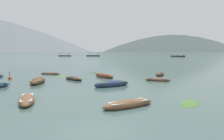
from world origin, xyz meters
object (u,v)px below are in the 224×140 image
(rowboat_5, at_px, (128,104))
(ferry_2, at_px, (65,56))
(rowboat_2, at_px, (74,79))
(ferry_1, at_px, (93,56))
(rowboat_9, at_px, (160,74))
(mooring_buoy, at_px, (10,78))
(rowboat_10, at_px, (104,76))
(rowboat_0, at_px, (27,100))
(rowboat_11, at_px, (50,73))
(ferry_0, at_px, (178,56))
(rowboat_12, at_px, (158,80))
(rowboat_4, at_px, (38,81))
(rowboat_1, at_px, (112,84))

(rowboat_5, distance_m, ferry_2, 139.57)
(rowboat_2, relative_size, ferry_1, 0.32)
(rowboat_9, distance_m, mooring_buoy, 21.62)
(rowboat_9, bearing_deg, rowboat_2, -153.55)
(rowboat_5, height_order, rowboat_10, rowboat_10)
(rowboat_5, bearing_deg, ferry_1, 100.12)
(ferry_2, bearing_deg, rowboat_5, -71.37)
(ferry_1, bearing_deg, rowboat_2, -82.05)
(rowboat_0, distance_m, ferry_2, 136.71)
(ferry_1, bearing_deg, rowboat_9, -75.89)
(ferry_1, relative_size, mooring_buoy, 8.86)
(ferry_1, distance_m, ferry_2, 20.72)
(rowboat_11, bearing_deg, mooring_buoy, -119.32)
(rowboat_9, bearing_deg, ferry_0, 74.42)
(rowboat_11, distance_m, ferry_0, 116.32)
(rowboat_5, bearing_deg, rowboat_12, 72.44)
(rowboat_9, relative_size, rowboat_12, 1.11)
(rowboat_2, height_order, rowboat_12, rowboat_2)
(rowboat_4, xyz_separation_m, rowboat_5, (10.53, -9.65, -0.06))
(ferry_0, distance_m, mooring_buoy, 123.05)
(rowboat_2, relative_size, rowboat_5, 0.84)
(rowboat_2, height_order, rowboat_4, rowboat_4)
(rowboat_1, relative_size, rowboat_5, 1.09)
(rowboat_11, height_order, ferry_2, ferry_2)
(rowboat_0, height_order, ferry_1, ferry_1)
(rowboat_4, height_order, ferry_1, ferry_1)
(rowboat_10, relative_size, rowboat_12, 1.12)
(rowboat_10, distance_m, ferry_2, 124.19)
(mooring_buoy, bearing_deg, ferry_2, 103.57)
(ferry_2, bearing_deg, mooring_buoy, -76.43)
(ferry_0, bearing_deg, mooring_buoy, -114.23)
(rowboat_0, height_order, ferry_2, ferry_2)
(rowboat_5, xyz_separation_m, rowboat_12, (3.88, 12.26, -0.03))
(rowboat_10, bearing_deg, rowboat_4, -142.98)
(rowboat_0, xyz_separation_m, ferry_2, (-37.18, 131.56, 0.26))
(ferry_0, xyz_separation_m, ferry_2, (-79.43, 7.57, 0.00))
(rowboat_5, bearing_deg, rowboat_0, 174.62)
(rowboat_4, xyz_separation_m, mooring_buoy, (-5.13, 2.84, -0.13))
(rowboat_5, xyz_separation_m, ferry_0, (34.85, 124.69, 0.26))
(rowboat_9, bearing_deg, rowboat_10, -159.55)
(ferry_0, distance_m, ferry_1, 59.54)
(rowboat_1, bearing_deg, rowboat_11, 135.79)
(rowboat_4, relative_size, rowboat_12, 1.43)
(rowboat_5, xyz_separation_m, rowboat_10, (-3.22, 15.16, 0.04))
(rowboat_10, height_order, rowboat_12, rowboat_10)
(mooring_buoy, bearing_deg, rowboat_11, 60.68)
(rowboat_1, height_order, ferry_0, ferry_0)
(rowboat_10, distance_m, ferry_0, 115.96)
(rowboat_1, bearing_deg, rowboat_4, 169.33)
(ferry_1, bearing_deg, ferry_0, -9.11)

